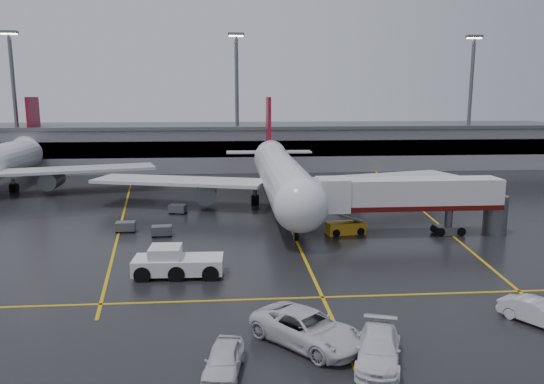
{
  "coord_description": "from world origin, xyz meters",
  "views": [
    {
      "loc": [
        -6.45,
        -56.82,
        14.18
      ],
      "look_at": [
        -2.0,
        -2.0,
        4.0
      ],
      "focal_mm": 34.47,
      "sensor_mm": 36.0,
      "label": 1
    }
  ],
  "objects": [
    {
      "name": "ground",
      "position": [
        0.0,
        0.0,
        0.0
      ],
      "size": [
        220.0,
        220.0,
        0.0
      ],
      "primitive_type": "plane",
      "color": "black",
      "rests_on": "ground"
    },
    {
      "name": "apron_line_centre",
      "position": [
        0.0,
        0.0,
        0.01
      ],
      "size": [
        0.25,
        90.0,
        0.02
      ],
      "primitive_type": "cube",
      "color": "gold",
      "rests_on": "ground"
    },
    {
      "name": "apron_line_stop",
      "position": [
        0.0,
        -22.0,
        0.01
      ],
      "size": [
        60.0,
        0.25,
        0.02
      ],
      "primitive_type": "cube",
      "color": "gold",
      "rests_on": "ground"
    },
    {
      "name": "apron_line_left",
      "position": [
        -20.0,
        10.0,
        0.01
      ],
      "size": [
        9.99,
        69.35,
        0.02
      ],
      "primitive_type": "cube",
      "rotation": [
        0.0,
        0.0,
        0.14
      ],
      "color": "gold",
      "rests_on": "ground"
    },
    {
      "name": "apron_line_right",
      "position": [
        18.0,
        10.0,
        0.01
      ],
      "size": [
        7.57,
        69.64,
        0.02
      ],
      "primitive_type": "cube",
      "rotation": [
        0.0,
        0.0,
        -0.1
      ],
      "color": "gold",
      "rests_on": "ground"
    },
    {
      "name": "terminal",
      "position": [
        0.0,
        47.93,
        4.32
      ],
      "size": [
        122.0,
        19.0,
        8.6
      ],
      "color": "gray",
      "rests_on": "ground"
    },
    {
      "name": "light_mast_left",
      "position": [
        -45.0,
        42.0,
        14.47
      ],
      "size": [
        3.0,
        1.2,
        25.45
      ],
      "color": "#595B60",
      "rests_on": "ground"
    },
    {
      "name": "light_mast_mid",
      "position": [
        -5.0,
        42.0,
        14.47
      ],
      "size": [
        3.0,
        1.2,
        25.45
      ],
      "color": "#595B60",
      "rests_on": "ground"
    },
    {
      "name": "light_mast_right",
      "position": [
        40.0,
        42.0,
        14.47
      ],
      "size": [
        3.0,
        1.2,
        25.45
      ],
      "color": "#595B60",
      "rests_on": "ground"
    },
    {
      "name": "main_airliner",
      "position": [
        0.0,
        9.7,
        4.21
      ],
      "size": [
        48.8,
        45.6,
        14.1
      ],
      "color": "silver",
      "rests_on": "ground"
    },
    {
      "name": "jet_bridge",
      "position": [
        11.87,
        -6.0,
        3.93
      ],
      "size": [
        19.9,
        3.4,
        6.05
      ],
      "color": "silver",
      "rests_on": "ground"
    },
    {
      "name": "pushback_tractor",
      "position": [
        -10.87,
        -16.51,
        1.0
      ],
      "size": [
        7.15,
        3.24,
        2.52
      ],
      "color": "silver",
      "rests_on": "ground"
    },
    {
      "name": "belt_loader",
      "position": [
        5.49,
        -4.82,
        0.63
      ],
      "size": [
        4.24,
        2.42,
        2.55
      ],
      "color": "gold",
      "rests_on": "ground"
    },
    {
      "name": "service_van_a",
      "position": [
        -2.14,
        -28.95,
        0.98
      ],
      "size": [
        7.08,
        7.42,
        1.95
      ],
      "primitive_type": "imported",
      "rotation": [
        0.0,
        0.0,
        0.72
      ],
      "color": "silver",
      "rests_on": "ground"
    },
    {
      "name": "service_van_b",
      "position": [
        1.34,
        -31.43,
        0.82
      ],
      "size": [
        3.9,
        6.05,
        1.63
      ],
      "primitive_type": "imported",
      "rotation": [
        0.0,
        0.0,
        -0.31
      ],
      "color": "white",
      "rests_on": "ground"
    },
    {
      "name": "service_van_c",
      "position": [
        12.72,
        -27.43,
        0.77
      ],
      "size": [
        3.92,
        4.84,
        1.55
      ],
      "primitive_type": "imported",
      "rotation": [
        0.0,
        0.0,
        0.57
      ],
      "color": "silver",
      "rests_on": "ground"
    },
    {
      "name": "service_van_d",
      "position": [
        -6.92,
        -31.82,
        0.76
      ],
      "size": [
        2.47,
        4.7,
        1.53
      ],
      "primitive_type": "imported",
      "rotation": [
        0.0,
        0.0,
        -0.15
      ],
      "color": "silver",
      "rests_on": "ground"
    },
    {
      "name": "baggage_cart_a",
      "position": [
        -13.5,
        -4.41,
        0.63
      ],
      "size": [
        2.09,
        1.45,
        1.12
      ],
      "color": "#595B60",
      "rests_on": "ground"
    },
    {
      "name": "baggage_cart_b",
      "position": [
        -17.52,
        -2.38,
        0.63
      ],
      "size": [
        2.07,
        1.4,
        1.12
      ],
      "color": "#595B60",
      "rests_on": "ground"
    },
    {
      "name": "baggage_cart_c",
      "position": [
        -12.88,
        6.03,
        0.63
      ],
      "size": [
        2.28,
        1.8,
        1.12
      ],
      "color": "#595B60",
      "rests_on": "ground"
    }
  ]
}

